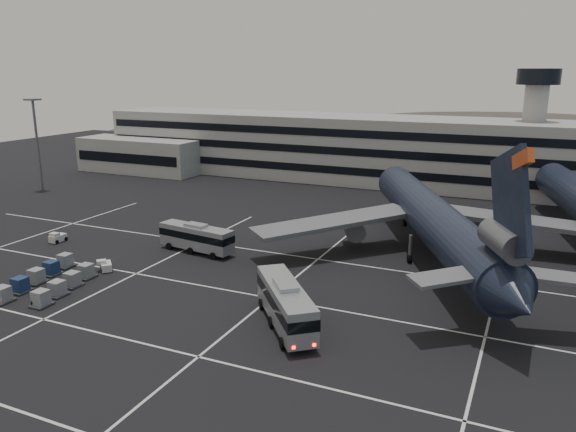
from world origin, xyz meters
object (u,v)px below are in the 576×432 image
object	(u,v)px
tug_a	(57,238)
bus_far	(196,237)
trijet_main	(434,220)
bus_near	(286,302)
uld_cluster	(49,280)

from	to	relation	value
tug_a	bus_far	bearing A→B (deg)	11.98
trijet_main	bus_far	size ratio (longest dim) A/B	4.77
bus_far	bus_near	bearing A→B (deg)	-119.34
uld_cluster	trijet_main	bearing A→B (deg)	36.29
trijet_main	tug_a	bearing A→B (deg)	170.98
trijet_main	uld_cluster	xyz separation A→B (m)	(-37.60, -27.61, -4.41)
bus_near	tug_a	xyz separation A→B (m)	(-40.78, 11.05, -1.78)
trijet_main	uld_cluster	bearing A→B (deg)	-169.07
tug_a	uld_cluster	distance (m)	17.86
bus_near	uld_cluster	distance (m)	28.64
bus_near	trijet_main	bearing A→B (deg)	31.40
tug_a	uld_cluster	bearing A→B (deg)	-47.00
bus_far	tug_a	world-z (taller)	bus_far
bus_far	tug_a	xyz separation A→B (m)	(-20.52, -4.46, -1.49)
bus_far	uld_cluster	size ratio (longest dim) A/B	0.86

